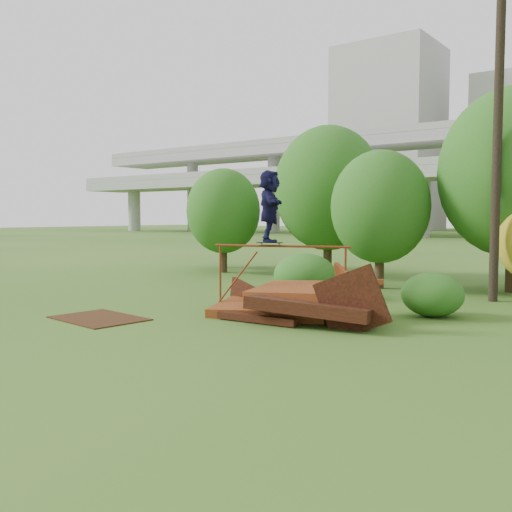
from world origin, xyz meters
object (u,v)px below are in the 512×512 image
Objects in this scene: skater at (270,206)px; flat_plate at (99,318)px; scrap_pile at (298,303)px; utility_pole at (498,128)px.

skater reaches higher than flat_plate.
scrap_pile is 5.24m from flat_plate.
utility_pole is at bearing 51.69° from flat_plate.
skater is (-1.08, 0.21, 2.55)m from scrap_pile.
skater is 0.18× the size of utility_pole.
skater is 0.82× the size of flat_plate.
flat_plate is at bearing 99.51° from skater.
scrap_pile is at bearing -138.32° from skater.
utility_pole reaches higher than scrap_pile.
utility_pole is at bearing 62.69° from scrap_pile.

